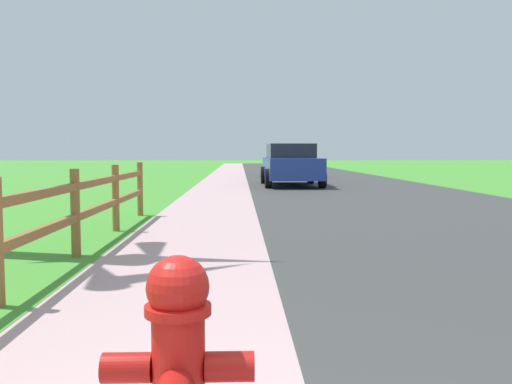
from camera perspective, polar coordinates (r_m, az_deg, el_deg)
ground_plane at (r=25.87m, az=-0.98°, el=1.38°), size 120.00×120.00×0.00m
road_asphalt at (r=28.13m, az=6.12°, el=1.59°), size 7.00×66.00×0.01m
curb_concrete at (r=27.99m, az=-7.19°, el=1.57°), size 6.00×66.00×0.01m
grass_verge at (r=28.17m, az=-10.23°, el=1.56°), size 5.00×66.00×0.00m
fire_hydrant at (r=2.10m, az=-8.07°, el=-17.76°), size 0.55×0.44×0.88m
rail_fence at (r=5.84m, az=-21.17°, el=-2.41°), size 0.11×10.75×1.05m
parked_suv_blue at (r=20.59m, az=3.63°, el=2.89°), size 2.13×4.67×1.56m
parked_car_black at (r=27.83m, az=3.66°, el=3.20°), size 2.16×4.45×1.53m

